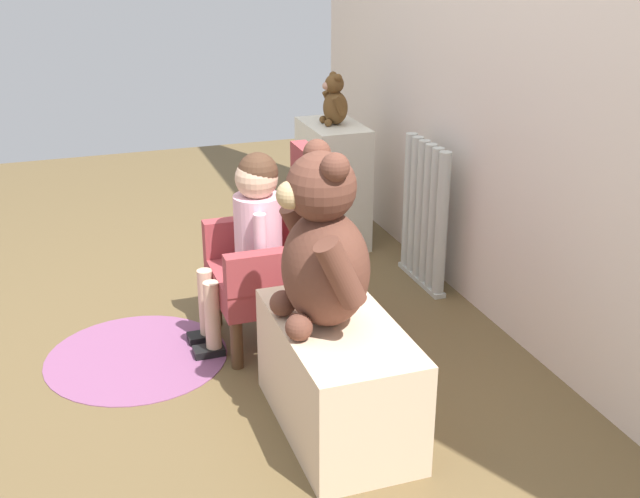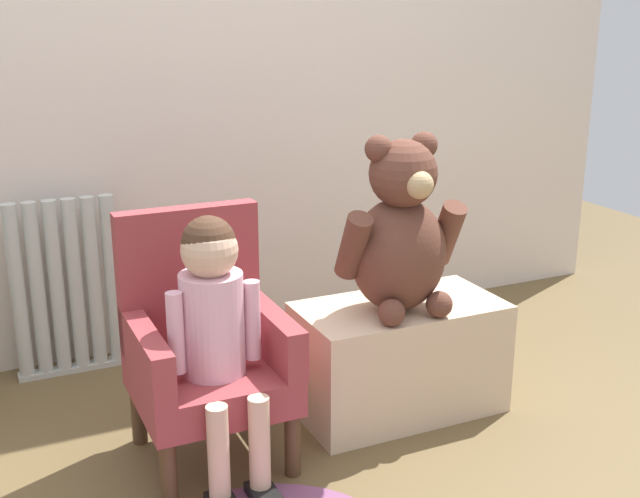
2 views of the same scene
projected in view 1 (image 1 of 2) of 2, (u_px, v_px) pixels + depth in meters
ground_plane at (184, 377)px, 2.75m from camera, size 6.00×6.00×0.00m
back_wall at (531, 2)px, 2.67m from camera, size 3.80×0.05×2.40m
radiator at (424, 215)px, 3.36m from camera, size 0.37×0.05×0.62m
small_dresser at (333, 184)px, 3.82m from camera, size 0.40×0.28×0.58m
child_armchair at (283, 256)px, 2.90m from camera, size 0.41×0.41×0.69m
child_figure at (251, 223)px, 2.82m from camera, size 0.25×0.35×0.72m
low_bench at (338, 377)px, 2.41m from camera, size 0.63×0.33×0.35m
large_teddy_bear at (323, 248)px, 2.27m from camera, size 0.39×0.27×0.53m
small_teddy_bear at (335, 102)px, 3.67m from camera, size 0.17×0.12×0.24m
floor_rug at (137, 356)px, 2.87m from camera, size 0.65×0.65×0.01m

